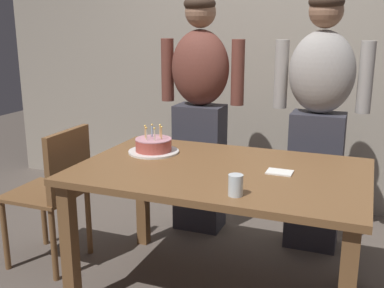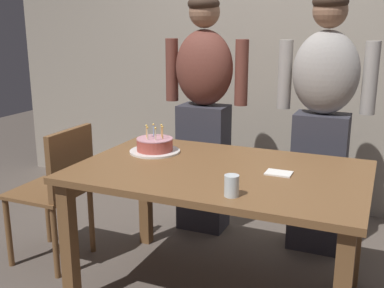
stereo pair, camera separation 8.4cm
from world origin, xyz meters
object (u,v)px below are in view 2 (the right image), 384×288
at_px(water_glass_near, 232,186).
at_px(dining_chair, 59,185).
at_px(napkin_stack, 279,173).
at_px(person_woman_cardigan, 322,121).
at_px(birthday_cake, 155,146).
at_px(person_man_bearded, 204,112).

distance_m(water_glass_near, dining_chair, 1.28).
xyz_separation_m(napkin_stack, person_woman_cardigan, (0.10, 0.77, 0.13)).
xyz_separation_m(water_glass_near, person_woman_cardigan, (0.22, 1.16, 0.09)).
bearing_deg(birthday_cake, person_man_bearded, 85.85).
xyz_separation_m(birthday_cake, person_man_bearded, (0.05, 0.65, 0.09)).
distance_m(napkin_stack, dining_chair, 1.36).
bearing_deg(water_glass_near, person_man_bearded, 117.24).
xyz_separation_m(person_woman_cardigan, dining_chair, (-1.43, -0.84, -0.36)).
xyz_separation_m(birthday_cake, water_glass_near, (0.64, -0.50, 0.01)).
height_order(water_glass_near, napkin_stack, water_glass_near).
height_order(birthday_cake, person_man_bearded, person_man_bearded).
xyz_separation_m(birthday_cake, person_woman_cardigan, (0.86, 0.65, 0.09)).
relative_size(person_woman_cardigan, dining_chair, 1.90).
bearing_deg(person_woman_cardigan, napkin_stack, 82.79).
relative_size(birthday_cake, water_glass_near, 3.08).
height_order(water_glass_near, person_woman_cardigan, person_woman_cardigan).
distance_m(napkin_stack, person_man_bearded, 1.06).
distance_m(water_glass_near, person_woman_cardigan, 1.18).
bearing_deg(dining_chair, napkin_stack, 92.92).
bearing_deg(person_man_bearded, dining_chair, 53.51).
relative_size(person_man_bearded, person_woman_cardigan, 1.00).
bearing_deg(birthday_cake, napkin_stack, -8.45).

